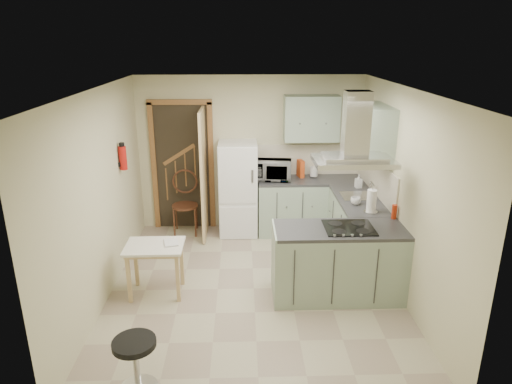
{
  "coord_description": "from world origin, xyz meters",
  "views": [
    {
      "loc": [
        -0.13,
        -5.11,
        3.04
      ],
      "look_at": [
        0.04,
        0.45,
        1.15
      ],
      "focal_mm": 32.0,
      "sensor_mm": 36.0,
      "label": 1
    }
  ],
  "objects_px": {
    "drop_leaf_table": "(156,269)",
    "peninsula": "(338,262)",
    "fridge": "(238,189)",
    "stool": "(136,365)",
    "microwave": "(273,170)",
    "bentwood_chair": "(185,206)",
    "extractor_hood": "(354,161)"
  },
  "relations": [
    {
      "from": "fridge",
      "to": "extractor_hood",
      "type": "bearing_deg",
      "value": -56.21
    },
    {
      "from": "extractor_hood",
      "to": "fridge",
      "type": "bearing_deg",
      "value": 123.79
    },
    {
      "from": "fridge",
      "to": "stool",
      "type": "height_order",
      "value": "fridge"
    },
    {
      "from": "bentwood_chair",
      "to": "stool",
      "type": "bearing_deg",
      "value": -92.66
    },
    {
      "from": "peninsula",
      "to": "stool",
      "type": "xyz_separation_m",
      "value": [
        -2.12,
        -1.54,
        -0.19
      ]
    },
    {
      "from": "extractor_hood",
      "to": "microwave",
      "type": "bearing_deg",
      "value": 111.1
    },
    {
      "from": "extractor_hood",
      "to": "bentwood_chair",
      "type": "bearing_deg",
      "value": 137.94
    },
    {
      "from": "fridge",
      "to": "stool",
      "type": "relative_size",
      "value": 2.88
    },
    {
      "from": "peninsula",
      "to": "bentwood_chair",
      "type": "bearing_deg",
      "value": 136.6
    },
    {
      "from": "peninsula",
      "to": "fridge",
      "type": "bearing_deg",
      "value": 121.74
    },
    {
      "from": "drop_leaf_table",
      "to": "peninsula",
      "type": "bearing_deg",
      "value": -3.4
    },
    {
      "from": "extractor_hood",
      "to": "bentwood_chair",
      "type": "distance_m",
      "value": 3.2
    },
    {
      "from": "extractor_hood",
      "to": "bentwood_chair",
      "type": "xyz_separation_m",
      "value": [
        -2.19,
        1.97,
        -1.25
      ]
    },
    {
      "from": "fridge",
      "to": "drop_leaf_table",
      "type": "height_order",
      "value": "fridge"
    },
    {
      "from": "drop_leaf_table",
      "to": "microwave",
      "type": "xyz_separation_m",
      "value": [
        1.57,
        1.86,
        0.73
      ]
    },
    {
      "from": "fridge",
      "to": "drop_leaf_table",
      "type": "bearing_deg",
      "value": -118.42
    },
    {
      "from": "bentwood_chair",
      "to": "extractor_hood",
      "type": "bearing_deg",
      "value": -44.12
    },
    {
      "from": "peninsula",
      "to": "extractor_hood",
      "type": "distance_m",
      "value": 1.27
    },
    {
      "from": "extractor_hood",
      "to": "stool",
      "type": "xyz_separation_m",
      "value": [
        -2.22,
        -1.54,
        -1.46
      ]
    },
    {
      "from": "peninsula",
      "to": "stool",
      "type": "distance_m",
      "value": 2.63
    },
    {
      "from": "stool",
      "to": "drop_leaf_table",
      "type": "bearing_deg",
      "value": 93.74
    },
    {
      "from": "bentwood_chair",
      "to": "microwave",
      "type": "height_order",
      "value": "microwave"
    },
    {
      "from": "fridge",
      "to": "extractor_hood",
      "type": "relative_size",
      "value": 1.67
    },
    {
      "from": "fridge",
      "to": "extractor_hood",
      "type": "height_order",
      "value": "extractor_hood"
    },
    {
      "from": "stool",
      "to": "microwave",
      "type": "height_order",
      "value": "microwave"
    },
    {
      "from": "stool",
      "to": "extractor_hood",
      "type": "bearing_deg",
      "value": 34.65
    },
    {
      "from": "microwave",
      "to": "peninsula",
      "type": "bearing_deg",
      "value": -65.02
    },
    {
      "from": "fridge",
      "to": "microwave",
      "type": "xyz_separation_m",
      "value": [
        0.56,
        0.0,
        0.3
      ]
    },
    {
      "from": "extractor_hood",
      "to": "bentwood_chair",
      "type": "relative_size",
      "value": 0.96
    },
    {
      "from": "bentwood_chair",
      "to": "microwave",
      "type": "xyz_separation_m",
      "value": [
        1.42,
        0.01,
        0.58
      ]
    },
    {
      "from": "fridge",
      "to": "extractor_hood",
      "type": "xyz_separation_m",
      "value": [
        1.32,
        -1.98,
        0.97
      ]
    },
    {
      "from": "drop_leaf_table",
      "to": "stool",
      "type": "bearing_deg",
      "value": -86.62
    }
  ]
}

